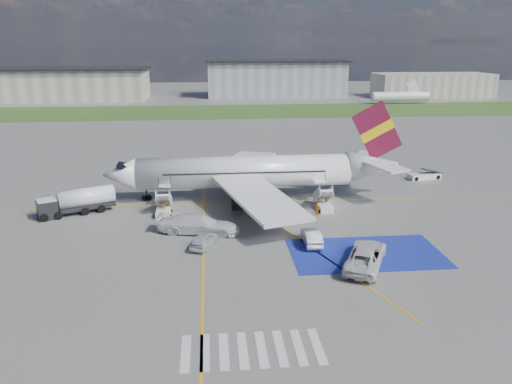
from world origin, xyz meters
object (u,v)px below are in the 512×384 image
at_px(belt_loader, 425,176).
at_px(car_silver_b, 312,237).
at_px(airliner, 256,172).
at_px(fuel_tanker, 77,203).
at_px(gpu_cart, 102,202).
at_px(van_white_a, 366,253).
at_px(car_silver_a, 204,240).
at_px(van_white_b, 198,222).

xyz_separation_m(belt_loader, car_silver_b, (-20.85, -22.05, 0.35)).
bearing_deg(car_silver_b, airliner, -73.54).
relative_size(fuel_tanker, gpu_cart, 3.87).
bearing_deg(van_white_a, car_silver_a, 4.84).
relative_size(gpu_cart, van_white_a, 0.35).
bearing_deg(car_silver_a, van_white_b, -59.85).
bearing_deg(van_white_a, belt_loader, -96.31).
bearing_deg(van_white_b, car_silver_b, -97.09).
distance_m(airliner, gpu_cart, 18.69).
bearing_deg(gpu_cart, van_white_b, -49.30).
distance_m(belt_loader, van_white_b, 36.58).
distance_m(fuel_tanker, belt_loader, 46.78).
height_order(fuel_tanker, car_silver_a, fuel_tanker).
distance_m(fuel_tanker, van_white_b, 15.59).
bearing_deg(airliner, van_white_b, -121.70).
bearing_deg(car_silver_b, van_white_b, -17.84).
xyz_separation_m(fuel_tanker, van_white_b, (13.75, -7.36, 0.03)).
relative_size(belt_loader, car_silver_b, 1.18).
bearing_deg(belt_loader, van_white_b, -160.76).
xyz_separation_m(airliner, gpu_cart, (-18.35, -2.35, -2.65)).
relative_size(gpu_cart, car_silver_a, 0.53).
relative_size(fuel_tanker, van_white_a, 1.37).
distance_m(belt_loader, car_silver_a, 38.02).
relative_size(car_silver_a, van_white_b, 0.66).
bearing_deg(van_white_b, airliner, -18.88).
xyz_separation_m(airliner, belt_loader, (24.77, 6.73, -3.02)).
height_order(belt_loader, van_white_a, van_white_a).
bearing_deg(fuel_tanker, car_silver_a, -62.18).
bearing_deg(fuel_tanker, van_white_a, -54.70).
relative_size(gpu_cart, car_silver_b, 0.49).
distance_m(airliner, van_white_b, 13.52).
xyz_separation_m(gpu_cart, van_white_b, (11.34, -9.00, 0.47)).
bearing_deg(car_silver_b, belt_loader, -131.32).
xyz_separation_m(belt_loader, van_white_b, (-31.79, -18.08, 0.85)).
relative_size(car_silver_a, van_white_a, 0.67).
relative_size(belt_loader, van_white_a, 0.84).
bearing_deg(airliner, fuel_tanker, -169.10).
height_order(airliner, van_white_b, airliner).
bearing_deg(fuel_tanker, belt_loader, -11.42).
bearing_deg(belt_loader, airliner, -175.20).
distance_m(airliner, belt_loader, 25.85).
bearing_deg(belt_loader, van_white_a, -132.60).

